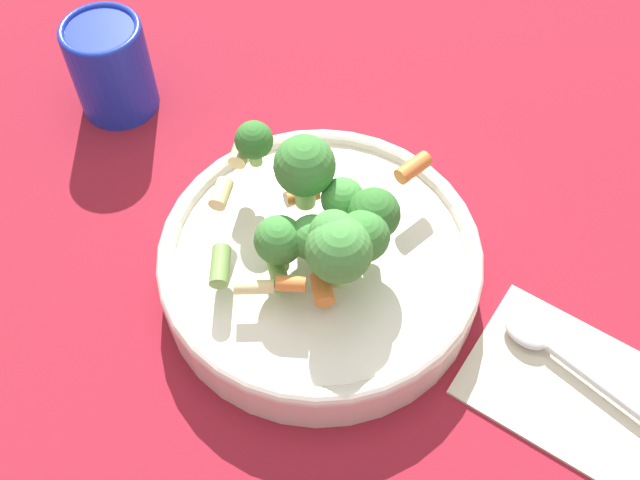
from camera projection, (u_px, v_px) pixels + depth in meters
name	position (u px, v px, depth m)	size (l,w,h in m)	color
ground_plane	(320.00, 279.00, 0.58)	(3.00, 3.00, 0.00)	maroon
bowl	(320.00, 262.00, 0.56)	(0.24, 0.24, 0.04)	silver
pasta_salad	(324.00, 216.00, 0.50)	(0.18, 0.15, 0.08)	#8CB766
cup	(111.00, 66.00, 0.64)	(0.07, 0.07, 0.09)	#192DAD
napkin	(584.00, 393.00, 0.52)	(0.18, 0.19, 0.01)	beige
spoon	(565.00, 359.00, 0.53)	(0.08, 0.15, 0.01)	silver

